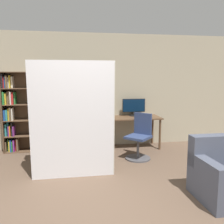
% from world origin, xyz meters
% --- Properties ---
extents(wall_back, '(8.00, 0.06, 2.70)m').
position_xyz_m(wall_back, '(0.00, 3.42, 1.35)').
color(wall_back, tan).
rests_on(wall_back, ground).
extents(desk, '(1.27, 0.65, 0.74)m').
position_xyz_m(desk, '(1.10, 3.07, 0.64)').
color(desk, brown).
rests_on(desk, ground).
extents(monitor, '(0.56, 0.25, 0.41)m').
position_xyz_m(monitor, '(1.16, 3.25, 0.96)').
color(monitor, black).
rests_on(monitor, desk).
extents(office_chair, '(0.62, 0.62, 0.94)m').
position_xyz_m(office_chair, '(1.03, 2.28, 0.38)').
color(office_chair, '#4C4C51').
rests_on(office_chair, ground).
extents(bookshelf, '(0.80, 0.35, 1.79)m').
position_xyz_m(bookshelf, '(-1.54, 3.25, 0.87)').
color(bookshelf, brown).
rests_on(bookshelf, ground).
extents(mattress_near, '(1.38, 0.32, 1.96)m').
position_xyz_m(mattress_near, '(-0.32, 1.57, 0.98)').
color(mattress_near, silver).
rests_on(mattress_near, ground).
extents(mattress_far, '(1.38, 0.26, 1.95)m').
position_xyz_m(mattress_far, '(-0.32, 1.91, 0.98)').
color(mattress_far, silver).
rests_on(mattress_far, ground).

